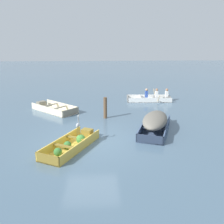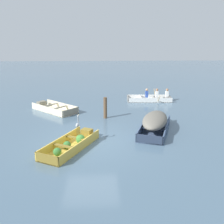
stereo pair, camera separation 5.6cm
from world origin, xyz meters
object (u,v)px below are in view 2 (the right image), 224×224
dinghy_yellow_foreground (72,144)px  skiff_slate_blue_mid_moored (155,121)px  rowboat_white_with_crew (152,98)px  skiff_cream_near_moored (53,108)px  heron_on_dinghy (78,124)px  mooring_post (105,108)px

dinghy_yellow_foreground → skiff_slate_blue_mid_moored: 4.20m
dinghy_yellow_foreground → skiff_slate_blue_mid_moored: (3.80, 1.76, 0.32)m
rowboat_white_with_crew → skiff_cream_near_moored: bearing=-162.2°
skiff_slate_blue_mid_moored → skiff_cream_near_moored: bearing=145.7°
heron_on_dinghy → dinghy_yellow_foreground: bearing=-127.4°
skiff_cream_near_moored → heron_on_dinghy: size_ratio=3.65×
dinghy_yellow_foreground → heron_on_dinghy: (0.23, 0.30, 0.74)m
heron_on_dinghy → mooring_post: bearing=71.2°
dinghy_yellow_foreground → skiff_cream_near_moored: (-1.76, 5.56, -0.02)m
skiff_slate_blue_mid_moored → mooring_post: size_ratio=2.96×
heron_on_dinghy → rowboat_white_with_crew: bearing=57.8°
rowboat_white_with_crew → heron_on_dinghy: heron_on_dinghy is taller
skiff_slate_blue_mid_moored → heron_on_dinghy: bearing=-157.7°
skiff_cream_near_moored → dinghy_yellow_foreground: bearing=-72.4°
rowboat_white_with_crew → dinghy_yellow_foreground: bearing=-122.4°
rowboat_white_with_crew → mooring_post: (-3.43, -3.82, 0.39)m
dinghy_yellow_foreground → rowboat_white_with_crew: 9.11m
dinghy_yellow_foreground → heron_on_dinghy: heron_on_dinghy is taller
dinghy_yellow_foreground → heron_on_dinghy: size_ratio=3.75×
rowboat_white_with_crew → mooring_post: size_ratio=2.63×
dinghy_yellow_foreground → mooring_post: mooring_post is taller
heron_on_dinghy → mooring_post: 3.79m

